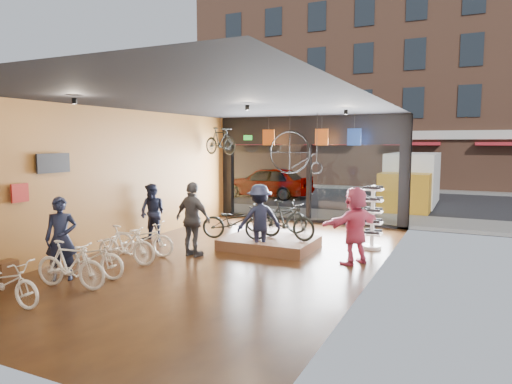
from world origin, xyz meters
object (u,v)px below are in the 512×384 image
Objects in this scene: box_truck at (410,181)px; display_bike_right at (276,217)px; floor_bike_3 at (126,245)px; customer_3 at (259,219)px; customer_1 at (153,213)px; floor_bike_4 at (143,239)px; floor_bike_1 at (70,265)px; customer_2 at (193,219)px; penny_farthing at (298,154)px; customer_5 at (355,225)px; hung_bike at (220,141)px; sunglasses_rack at (373,217)px; street_car at (267,182)px; display_platform at (270,243)px; floor_bike_0 at (5,283)px; display_bike_left at (235,222)px; display_bike_mid at (287,220)px; floor_bike_2 at (90,257)px; customer_0 at (61,239)px.

box_truck reaches higher than display_bike_right.
floor_bike_3 is (-4.91, -12.45, -0.73)m from box_truck.
customer_1 is at bearing -39.89° from customer_3.
box_truck is 12.71m from floor_bike_4.
customer_1 is at bearing 8.72° from floor_bike_1.
floor_bike_3 is 0.82× the size of customer_2.
penny_farthing is (-0.20, 3.40, 1.60)m from customer_3.
hung_bike is (-5.52, 3.28, 2.00)m from customer_5.
sunglasses_rack is (0.03, -8.36, -0.33)m from box_truck.
box_truck is 3.38× the size of customer_3.
street_car reaches higher than display_platform.
hung_bike reaches higher than customer_2.
street_car is 2.72× the size of penny_farthing.
sunglasses_rack reaches higher than floor_bike_4.
floor_bike_0 is 0.66× the size of display_platform.
customer_1 is at bearing -166.16° from hung_bike.
penny_farthing reaches higher than box_truck.
street_car is 11.60m from display_platform.
display_bike_left is 3.85m from penny_farthing.
floor_bike_2 is at bearing 155.64° from display_bike_mid.
floor_bike_4 is 3.01m from customer_3.
customer_2 is at bearing -104.85° from penny_farthing.
box_truck is (7.26, -1.00, 0.38)m from street_car.
penny_farthing is at bearing -34.53° from floor_bike_4.
box_truck is 3.84× the size of floor_bike_0.
street_car is 2.72× the size of customer_0.
floor_bike_1 is at bearing 179.64° from floor_bike_4.
sunglasses_rack reaches higher than floor_bike_3.
display_bike_right reaches higher than floor_bike_0.
box_truck is 9.21m from display_bike_right.
customer_0 is at bearing 52.58° from floor_bike_1.
floor_bike_3 reaches higher than floor_bike_2.
customer_2 is 1.09× the size of sunglasses_rack.
floor_bike_0 is 0.94× the size of customer_1.
floor_bike_2 is (-0.21, 0.72, -0.03)m from floor_bike_1.
display_bike_right is (-0.59, 0.67, -0.05)m from display_bike_mid.
floor_bike_0 is at bearing -112.53° from display_platform.
display_bike_mid is 0.99× the size of sunglasses_rack.
customer_3 is (-0.53, -0.59, 0.08)m from display_bike_mid.
customer_1 is 0.91× the size of customer_5.
customer_2 is 1.05× the size of customer_3.
penny_farthing is 2.87m from hung_bike.
display_bike_right is (2.29, 4.77, 0.32)m from floor_bike_2.
floor_bike_3 is 0.64× the size of display_platform.
display_bike_left is (1.62, 3.52, 0.32)m from floor_bike_2.
box_truck is 11.77m from customer_2.
floor_bike_0 is 0.99× the size of floor_bike_1.
floor_bike_1 is 0.86× the size of customer_5.
display_platform is (-2.48, -9.55, -1.04)m from box_truck.
display_bike_right is (-0.12, 0.72, 0.62)m from display_platform.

